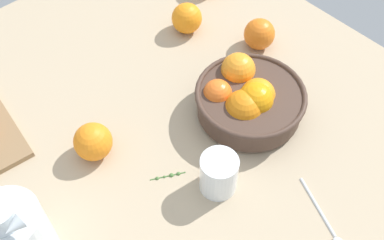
{
  "coord_description": "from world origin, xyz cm",
  "views": [
    {
      "loc": [
        45.44,
        -43.77,
        84.17
      ],
      "look_at": [
        1.17,
        -3.77,
        6.27
      ],
      "focal_mm": 42.85,
      "sensor_mm": 36.0,
      "label": 1
    }
  ],
  "objects_px": {
    "loose_orange_0": "(187,18)",
    "spoon": "(329,225)",
    "fruit_bowl": "(248,99)",
    "juice_pitcher": "(16,237)",
    "juice_glass": "(218,175)",
    "loose_orange_2": "(259,34)",
    "loose_orange_1": "(93,142)"
  },
  "relations": [
    {
      "from": "loose_orange_2",
      "to": "fruit_bowl",
      "type": "bearing_deg",
      "value": -53.86
    },
    {
      "from": "juice_glass",
      "to": "loose_orange_0",
      "type": "bearing_deg",
      "value": 145.85
    },
    {
      "from": "fruit_bowl",
      "to": "juice_glass",
      "type": "height_order",
      "value": "fruit_bowl"
    },
    {
      "from": "juice_pitcher",
      "to": "loose_orange_1",
      "type": "relative_size",
      "value": 2.34
    },
    {
      "from": "loose_orange_2",
      "to": "spoon",
      "type": "relative_size",
      "value": 0.49
    },
    {
      "from": "juice_pitcher",
      "to": "spoon",
      "type": "height_order",
      "value": "juice_pitcher"
    },
    {
      "from": "fruit_bowl",
      "to": "juice_pitcher",
      "type": "xyz_separation_m",
      "value": [
        -0.04,
        -0.55,
        0.02
      ]
    },
    {
      "from": "juice_glass",
      "to": "spoon",
      "type": "distance_m",
      "value": 0.24
    },
    {
      "from": "juice_pitcher",
      "to": "loose_orange_1",
      "type": "height_order",
      "value": "juice_pitcher"
    },
    {
      "from": "juice_glass",
      "to": "loose_orange_1",
      "type": "bearing_deg",
      "value": -149.33
    },
    {
      "from": "fruit_bowl",
      "to": "spoon",
      "type": "xyz_separation_m",
      "value": [
        0.31,
        -0.08,
        -0.04
      ]
    },
    {
      "from": "loose_orange_1",
      "to": "spoon",
      "type": "bearing_deg",
      "value": 28.15
    },
    {
      "from": "fruit_bowl",
      "to": "juice_glass",
      "type": "distance_m",
      "value": 0.21
    },
    {
      "from": "loose_orange_0",
      "to": "spoon",
      "type": "xyz_separation_m",
      "value": [
        0.61,
        -0.17,
        -0.04
      ]
    },
    {
      "from": "loose_orange_0",
      "to": "spoon",
      "type": "relative_size",
      "value": 0.5
    },
    {
      "from": "loose_orange_0",
      "to": "spoon",
      "type": "bearing_deg",
      "value": -15.81
    },
    {
      "from": "fruit_bowl",
      "to": "juice_pitcher",
      "type": "relative_size",
      "value": 1.28
    },
    {
      "from": "juice_glass",
      "to": "loose_orange_1",
      "type": "distance_m",
      "value": 0.28
    },
    {
      "from": "juice_glass",
      "to": "juice_pitcher",
      "type": "bearing_deg",
      "value": -110.42
    },
    {
      "from": "juice_glass",
      "to": "loose_orange_1",
      "type": "height_order",
      "value": "juice_glass"
    },
    {
      "from": "fruit_bowl",
      "to": "spoon",
      "type": "bearing_deg",
      "value": -15.51
    },
    {
      "from": "fruit_bowl",
      "to": "loose_orange_2",
      "type": "relative_size",
      "value": 3.11
    },
    {
      "from": "loose_orange_0",
      "to": "loose_orange_2",
      "type": "xyz_separation_m",
      "value": [
        0.17,
        0.1,
        -0.0
      ]
    },
    {
      "from": "fruit_bowl",
      "to": "juice_pitcher",
      "type": "distance_m",
      "value": 0.55
    },
    {
      "from": "juice_pitcher",
      "to": "loose_orange_2",
      "type": "height_order",
      "value": "juice_pitcher"
    },
    {
      "from": "fruit_bowl",
      "to": "loose_orange_1",
      "type": "bearing_deg",
      "value": -113.7
    },
    {
      "from": "loose_orange_2",
      "to": "spoon",
      "type": "xyz_separation_m",
      "value": [
        0.44,
        -0.27,
        -0.04
      ]
    },
    {
      "from": "spoon",
      "to": "juice_glass",
      "type": "bearing_deg",
      "value": -154.82
    },
    {
      "from": "fruit_bowl",
      "to": "juice_pitcher",
      "type": "height_order",
      "value": "juice_pitcher"
    },
    {
      "from": "juice_glass",
      "to": "loose_orange_2",
      "type": "height_order",
      "value": "juice_glass"
    },
    {
      "from": "loose_orange_1",
      "to": "loose_orange_2",
      "type": "height_order",
      "value": "loose_orange_1"
    },
    {
      "from": "loose_orange_1",
      "to": "spoon",
      "type": "height_order",
      "value": "loose_orange_1"
    }
  ]
}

